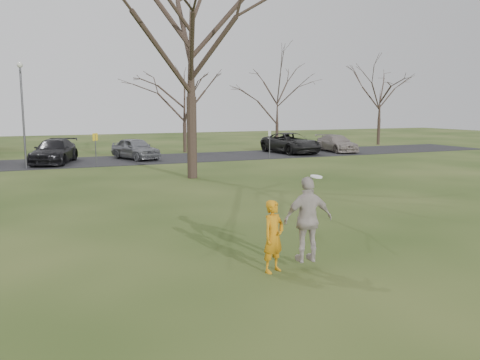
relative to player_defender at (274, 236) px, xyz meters
name	(u,v)px	position (x,y,z in m)	size (l,w,h in m)	color
ground	(308,267)	(0.88, -0.04, -0.82)	(120.00, 120.00, 0.00)	#1E380F
parking_strip	(121,160)	(0.88, 24.96, -0.80)	(62.00, 6.50, 0.04)	black
player_defender	(274,236)	(0.00, 0.00, 0.00)	(0.60, 0.39, 1.63)	#C47C10
car_3	(54,151)	(-3.41, 24.73, 0.00)	(2.17, 5.34, 1.55)	black
car_4	(136,148)	(1.98, 25.18, -0.02)	(1.78, 4.42, 1.51)	slate
car_6	(291,143)	(14.31, 25.04, 0.02)	(2.65, 5.76, 1.60)	black
car_7	(337,143)	(18.37, 24.59, -0.09)	(1.91, 4.70, 1.37)	gray
catching_play	(308,219)	(0.79, -0.16, 0.35)	(1.19, 0.61, 1.98)	#B5A9A3
lamp_post	(22,102)	(-5.12, 22.46, 3.15)	(0.34, 0.34, 6.27)	#47474C
sign_yellow	(95,143)	(-1.12, 21.96, 0.63)	(0.35, 0.35, 2.08)	#47474C
sign_white	(270,139)	(10.88, 21.96, 0.63)	(0.35, 0.35, 2.08)	#47474C
big_tree	(191,40)	(2.88, 14.96, 6.18)	(9.00, 9.00, 14.00)	#352821
small_tree_row	(163,104)	(5.26, 30.02, 3.08)	(55.00, 5.90, 8.50)	#352821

